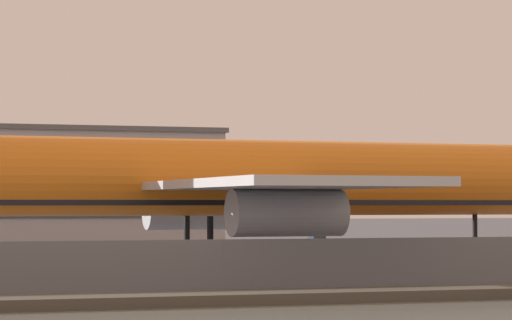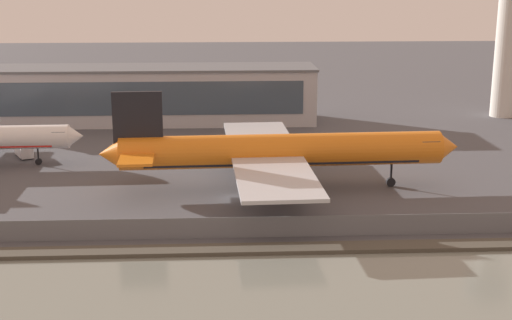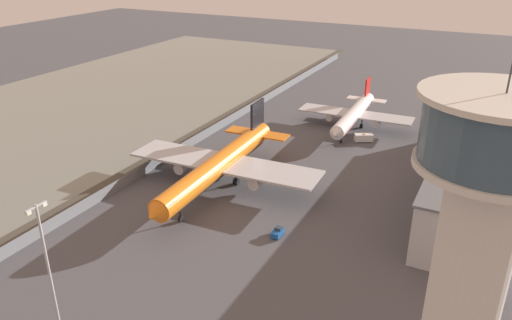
% 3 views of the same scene
% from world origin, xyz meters
% --- Properties ---
extents(ground_plane, '(500.00, 500.00, 0.00)m').
position_xyz_m(ground_plane, '(0.00, 0.00, 0.00)').
color(ground_plane, '#4C4C51').
extents(shoreline_seawall, '(320.00, 3.00, 0.50)m').
position_xyz_m(shoreline_seawall, '(0.00, -20.50, 0.25)').
color(shoreline_seawall, '#474238').
rests_on(shoreline_seawall, ground).
extents(perimeter_fence, '(280.00, 0.10, 2.66)m').
position_xyz_m(perimeter_fence, '(0.00, -16.00, 1.33)').
color(perimeter_fence, slate).
rests_on(perimeter_fence, ground).
extents(cargo_jet_orange, '(53.98, 46.38, 15.26)m').
position_xyz_m(cargo_jet_orange, '(6.57, 4.18, 5.82)').
color(cargo_jet_orange, orange).
rests_on(cargo_jet_orange, ground).
extents(baggage_tug, '(3.23, 1.66, 1.80)m').
position_xyz_m(baggage_tug, '(20.17, 24.90, 0.81)').
color(baggage_tug, '#19519E').
rests_on(baggage_tug, ground).
extents(ops_van, '(4.34, 5.57, 2.48)m').
position_xyz_m(ops_van, '(-36.53, 25.88, 1.28)').
color(ops_van, white).
rests_on(ops_van, ground).
extents(terminal_building, '(74.82, 14.84, 12.19)m').
position_xyz_m(terminal_building, '(-18.43, 56.30, 6.11)').
color(terminal_building, '#B2B2B7').
rests_on(terminal_building, ground).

